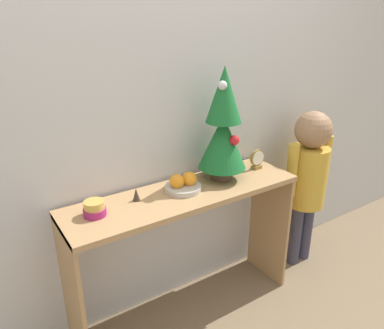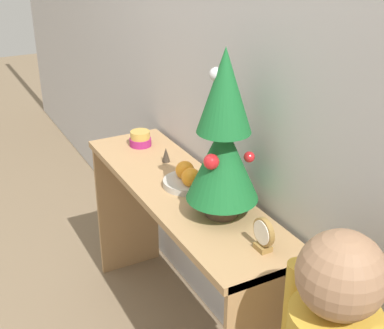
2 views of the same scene
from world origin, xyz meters
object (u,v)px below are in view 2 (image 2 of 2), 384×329
(fruit_bowl, at_px, (187,179))
(desk_clock, at_px, (263,235))
(mini_tree, at_px, (224,139))
(figurine, at_px, (166,155))
(singing_bowl, at_px, (140,139))

(fruit_bowl, relative_size, desk_clock, 1.62)
(mini_tree, bearing_deg, figurine, 178.01)
(fruit_bowl, distance_m, singing_bowl, 0.49)
(fruit_bowl, xyz_separation_m, figurine, (-0.26, 0.03, -0.00))
(desk_clock, distance_m, figurine, 0.79)
(fruit_bowl, relative_size, singing_bowl, 1.83)
(figurine, bearing_deg, desk_clock, -1.32)
(fruit_bowl, height_order, desk_clock, desk_clock)
(mini_tree, height_order, fruit_bowl, mini_tree)
(singing_bowl, height_order, desk_clock, desk_clock)
(desk_clock, bearing_deg, mini_tree, 179.97)
(singing_bowl, bearing_deg, desk_clock, 0.66)
(fruit_bowl, distance_m, desk_clock, 0.53)
(singing_bowl, relative_size, desk_clock, 0.88)
(mini_tree, xyz_separation_m, fruit_bowl, (-0.26, -0.01, -0.27))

